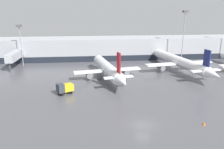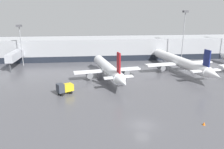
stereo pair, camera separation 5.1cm
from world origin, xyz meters
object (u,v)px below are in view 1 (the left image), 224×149
(traffic_cone_0, at_px, (204,124))
(apron_light_mast_3, at_px, (184,23))
(parked_jet_1, at_px, (179,62))
(parked_jet_3, at_px, (108,69))
(service_truck_1, at_px, (65,88))
(apron_light_mast_2, at_px, (20,33))

(traffic_cone_0, xyz_separation_m, apron_light_mast_3, (16.81, 49.69, 15.65))
(parked_jet_1, relative_size, parked_jet_3, 1.20)
(parked_jet_1, bearing_deg, apron_light_mast_3, -34.75)
(parked_jet_3, relative_size, service_truck_1, 7.61)
(parked_jet_3, relative_size, apron_light_mast_3, 1.64)
(parked_jet_3, height_order, apron_light_mast_2, apron_light_mast_2)
(service_truck_1, bearing_deg, apron_light_mast_2, -91.36)
(traffic_cone_0, bearing_deg, apron_light_mast_3, 71.31)
(parked_jet_1, relative_size, apron_light_mast_3, 1.97)
(parked_jet_3, height_order, traffic_cone_0, parked_jet_3)
(parked_jet_1, distance_m, apron_light_mast_3, 18.65)
(service_truck_1, xyz_separation_m, traffic_cone_0, (26.87, -18.74, -1.33))
(parked_jet_3, bearing_deg, apron_light_mast_2, 46.51)
(traffic_cone_0, height_order, apron_light_mast_2, apron_light_mast_2)
(parked_jet_3, distance_m, traffic_cone_0, 34.50)
(service_truck_1, distance_m, apron_light_mast_2, 39.50)
(service_truck_1, relative_size, apron_light_mast_3, 0.22)
(apron_light_mast_2, bearing_deg, traffic_cone_0, -48.32)
(service_truck_1, height_order, apron_light_mast_3, apron_light_mast_3)
(parked_jet_1, height_order, service_truck_1, parked_jet_1)
(traffic_cone_0, relative_size, apron_light_mast_3, 0.03)
(traffic_cone_0, height_order, apron_light_mast_3, apron_light_mast_3)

